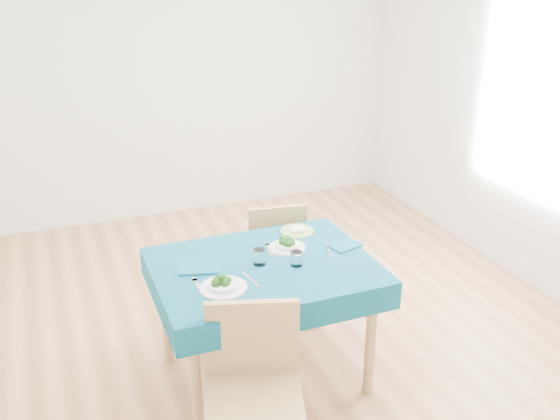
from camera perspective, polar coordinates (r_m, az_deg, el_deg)
name	(u,v)px	position (r m, az deg, el deg)	size (l,w,h in m)	color
room_shell	(280,135)	(3.85, 0.00, 6.84)	(4.02, 4.52, 2.73)	#9C6841
table	(264,322)	(3.73, -1.43, -10.18)	(1.23, 0.93, 0.76)	#084459
chair_near	(254,376)	(2.99, -2.39, -14.96)	(0.46, 0.50, 1.15)	#9C7A49
chair_far	(272,245)	(4.37, -0.70, -3.24)	(0.39, 0.43, 0.98)	#9C7A49
bowl_near	(223,282)	(3.29, -5.22, -6.61)	(0.25, 0.25, 0.08)	white
bowl_far	(287,244)	(3.70, 0.65, -3.08)	(0.22, 0.22, 0.07)	white
fork_near	(199,287)	(3.33, -7.44, -6.99)	(0.03, 0.19, 0.00)	silver
knife_near	(250,279)	(3.38, -2.72, -6.33)	(0.02, 0.20, 0.00)	silver
fork_far	(270,250)	(3.70, -0.96, -3.67)	(0.02, 0.17, 0.00)	silver
knife_far	(329,249)	(3.72, 4.47, -3.57)	(0.02, 0.21, 0.00)	silver
napkin_near	(199,268)	(3.51, -7.41, -5.27)	(0.22, 0.16, 0.01)	#0B4C63
napkin_far	(345,245)	(3.76, 5.99, -3.24)	(0.18, 0.13, 0.01)	#0B4C63
tumbler_center	(259,257)	(3.52, -1.90, -4.31)	(0.07, 0.07, 0.09)	white
tumbler_side	(297,259)	(3.51, 1.52, -4.46)	(0.07, 0.07, 0.09)	white
side_plate	(297,231)	(3.93, 1.58, -1.95)	(0.21, 0.21, 0.01)	#97BC5C
bread_slice	(297,229)	(3.92, 1.58, -1.78)	(0.09, 0.09, 0.01)	beige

